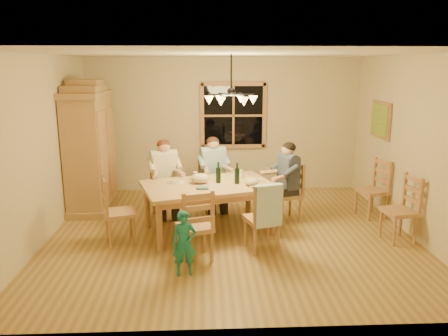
{
  "coord_description": "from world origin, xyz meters",
  "views": [
    {
      "loc": [
        -0.4,
        -6.33,
        2.54
      ],
      "look_at": [
        -0.1,
        0.1,
        1.02
      ],
      "focal_mm": 35.0,
      "sensor_mm": 36.0,
      "label": 1
    }
  ],
  "objects_px": {
    "chandelier": "(231,98)",
    "chair_end_left": "(120,223)",
    "armoire": "(90,151)",
    "chair_spare_back": "(371,199)",
    "dining_table": "(208,190)",
    "adult_plaid_man": "(213,165)",
    "chair_far_right": "(213,194)",
    "chair_far_left": "(165,199)",
    "wine_bottle_b": "(237,173)",
    "chair_end_right": "(286,203)",
    "chair_near_right": "(262,229)",
    "child": "(184,243)",
    "chair_near_left": "(195,238)",
    "adult_slate_man": "(287,172)",
    "wine_bottle_a": "(218,172)",
    "chair_spare_front": "(398,221)",
    "adult_woman": "(164,169)"
  },
  "relations": [
    {
      "from": "chair_near_left",
      "to": "chair_end_left",
      "type": "relative_size",
      "value": 1.0
    },
    {
      "from": "dining_table",
      "to": "chair_near_right",
      "type": "bearing_deg",
      "value": -45.08
    },
    {
      "from": "chandelier",
      "to": "chair_far_left",
      "type": "height_order",
      "value": "chandelier"
    },
    {
      "from": "wine_bottle_b",
      "to": "chair_spare_front",
      "type": "xyz_separation_m",
      "value": [
        2.35,
        -0.53,
        -0.62
      ]
    },
    {
      "from": "armoire",
      "to": "chair_near_right",
      "type": "xyz_separation_m",
      "value": [
        2.82,
        -1.99,
        -0.75
      ]
    },
    {
      "from": "armoire",
      "to": "chair_spare_back",
      "type": "distance_m",
      "value": 4.98
    },
    {
      "from": "chandelier",
      "to": "child",
      "type": "height_order",
      "value": "chandelier"
    },
    {
      "from": "chair_far_left",
      "to": "chair_near_left",
      "type": "xyz_separation_m",
      "value": [
        0.54,
        -1.76,
        0.0
      ]
    },
    {
      "from": "armoire",
      "to": "chair_far_right",
      "type": "distance_m",
      "value": 2.32
    },
    {
      "from": "wine_bottle_a",
      "to": "chair_spare_back",
      "type": "bearing_deg",
      "value": 10.05
    },
    {
      "from": "adult_slate_man",
      "to": "child",
      "type": "distance_m",
      "value": 2.49
    },
    {
      "from": "chair_far_right",
      "to": "chair_spare_back",
      "type": "bearing_deg",
      "value": 153.63
    },
    {
      "from": "chair_far_left",
      "to": "chair_far_right",
      "type": "xyz_separation_m",
      "value": [
        0.83,
        0.25,
        0.0
      ]
    },
    {
      "from": "armoire",
      "to": "child",
      "type": "relative_size",
      "value": 2.79
    },
    {
      "from": "chair_spare_back",
      "to": "wine_bottle_b",
      "type": "bearing_deg",
      "value": 85.68
    },
    {
      "from": "chair_far_right",
      "to": "chair_near_right",
      "type": "height_order",
      "value": "same"
    },
    {
      "from": "adult_plaid_man",
      "to": "wine_bottle_a",
      "type": "bearing_deg",
      "value": 76.86
    },
    {
      "from": "chandelier",
      "to": "chair_far_left",
      "type": "relative_size",
      "value": 0.78
    },
    {
      "from": "adult_woman",
      "to": "adult_plaid_man",
      "type": "bearing_deg",
      "value": 180.0
    },
    {
      "from": "chair_near_left",
      "to": "wine_bottle_a",
      "type": "height_order",
      "value": "wine_bottle_a"
    },
    {
      "from": "chair_near_left",
      "to": "adult_plaid_man",
      "type": "height_order",
      "value": "adult_plaid_man"
    },
    {
      "from": "child",
      "to": "wine_bottle_a",
      "type": "bearing_deg",
      "value": 63.46
    },
    {
      "from": "chandelier",
      "to": "armoire",
      "type": "xyz_separation_m",
      "value": [
        -2.42,
        1.39,
        -1.02
      ]
    },
    {
      "from": "chair_near_right",
      "to": "chair_end_right",
      "type": "xyz_separation_m",
      "value": [
        0.56,
        1.13,
        0.0
      ]
    },
    {
      "from": "chair_far_right",
      "to": "chair_near_right",
      "type": "relative_size",
      "value": 1.0
    },
    {
      "from": "chandelier",
      "to": "chair_end_left",
      "type": "bearing_deg",
      "value": -170.95
    },
    {
      "from": "dining_table",
      "to": "chair_far_left",
      "type": "distance_m",
      "value": 1.1
    },
    {
      "from": "adult_plaid_man",
      "to": "wine_bottle_a",
      "type": "height_order",
      "value": "adult_plaid_man"
    },
    {
      "from": "chandelier",
      "to": "dining_table",
      "type": "distance_m",
      "value": 1.46
    },
    {
      "from": "chandelier",
      "to": "wine_bottle_a",
      "type": "distance_m",
      "value": 1.19
    },
    {
      "from": "chair_end_right",
      "to": "chair_far_left",
      "type": "bearing_deg",
      "value": 63.43
    },
    {
      "from": "adult_plaid_man",
      "to": "chair_spare_back",
      "type": "distance_m",
      "value": 2.78
    },
    {
      "from": "chair_far_left",
      "to": "wine_bottle_b",
      "type": "bearing_deg",
      "value": 131.22
    },
    {
      "from": "chair_far_right",
      "to": "chair_spare_back",
      "type": "relative_size",
      "value": 1.0
    },
    {
      "from": "chair_end_right",
      "to": "dining_table",
      "type": "bearing_deg",
      "value": 90.0
    },
    {
      "from": "chair_far_left",
      "to": "child",
      "type": "xyz_separation_m",
      "value": [
        0.42,
        -2.2,
        0.11
      ]
    },
    {
      "from": "chair_end_right",
      "to": "child",
      "type": "distance_m",
      "value": 2.46
    },
    {
      "from": "chair_far_left",
      "to": "adult_woman",
      "type": "bearing_deg",
      "value": -17.03
    },
    {
      "from": "chair_end_right",
      "to": "wine_bottle_b",
      "type": "height_order",
      "value": "wine_bottle_b"
    },
    {
      "from": "chair_spare_front",
      "to": "chair_end_right",
      "type": "bearing_deg",
      "value": 48.63
    },
    {
      "from": "armoire",
      "to": "chair_far_left",
      "type": "relative_size",
      "value": 2.32
    },
    {
      "from": "dining_table",
      "to": "wine_bottle_b",
      "type": "relative_size",
      "value": 6.71
    },
    {
      "from": "chair_end_right",
      "to": "chair_spare_front",
      "type": "xyz_separation_m",
      "value": [
        1.49,
        -0.92,
        0.0
      ]
    },
    {
      "from": "chair_spare_front",
      "to": "dining_table",
      "type": "bearing_deg",
      "value": 69.66
    },
    {
      "from": "chandelier",
      "to": "wine_bottle_b",
      "type": "height_order",
      "value": "chandelier"
    },
    {
      "from": "chair_end_left",
      "to": "wine_bottle_a",
      "type": "xyz_separation_m",
      "value": [
        1.45,
        0.48,
        0.62
      ]
    },
    {
      "from": "dining_table",
      "to": "chair_far_left",
      "type": "xyz_separation_m",
      "value": [
        -0.74,
        0.74,
        -0.36
      ]
    },
    {
      "from": "chair_far_left",
      "to": "chair_near_left",
      "type": "distance_m",
      "value": 1.84
    },
    {
      "from": "chair_end_left",
      "to": "chair_spare_back",
      "type": "bearing_deg",
      "value": 86.01
    },
    {
      "from": "chair_near_right",
      "to": "adult_slate_man",
      "type": "xyz_separation_m",
      "value": [
        0.56,
        1.13,
        0.54
      ]
    }
  ]
}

